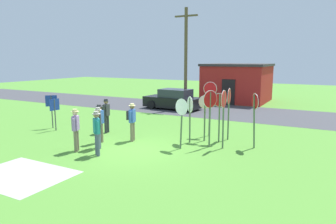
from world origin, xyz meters
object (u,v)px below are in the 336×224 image
Objects in this scene: stop_sign_far_back at (190,111)px; person_holding_notes at (98,125)px; person_in_teal at (76,128)px; stop_sign_rear_right at (210,108)px; stop_sign_low_front at (224,109)px; person_in_blue at (97,131)px; person_on_left at (100,121)px; stop_sign_rear_left at (210,100)px; utility_pole at (186,57)px; parked_car_on_street at (173,100)px; stop_sign_center_cluster at (255,112)px; stop_sign_leaning_right at (182,115)px; info_panel_leftmost at (55,109)px; stop_sign_leaning_left at (205,111)px; person_with_sunhat at (106,113)px; stop_sign_tallest at (219,110)px; info_panel_middle at (52,106)px; person_in_dark_shirt at (132,119)px; stop_sign_nearest at (229,105)px.

person_holding_notes is (-2.99, -2.63, -0.43)m from stop_sign_far_back.
stop_sign_far_back reaches higher than person_in_teal.
stop_sign_low_front is at bearing 6.08° from stop_sign_rear_right.
person_in_blue and person_on_left have the same top height.
stop_sign_rear_left is 6.37m from person_in_teal.
person_holding_notes is at bearing -83.38° from utility_pole.
utility_pole is at bearing 98.97° from person_in_blue.
person_in_teal is at bearing -89.78° from person_on_left.
stop_sign_center_cluster reaches higher than parked_car_on_street.
person_in_blue is 1.00× the size of person_holding_notes.
stop_sign_low_front reaches higher than stop_sign_leaning_right.
parked_car_on_street is 9.53m from info_panel_leftmost.
stop_sign_low_front is 5.45m from person_on_left.
person_in_blue is (-2.86, -4.01, -0.42)m from stop_sign_leaning_left.
person_holding_notes is 4.45m from info_panel_leftmost.
person_holding_notes is (2.04, -10.73, 0.30)m from parked_car_on_street.
person_with_sunhat is at bearing 17.97° from info_panel_leftmost.
stop_sign_rear_right is at bearing 20.57° from person_on_left.
utility_pole is 3.55× the size of stop_sign_far_back.
stop_sign_leaning_right is 0.94× the size of stop_sign_tallest.
stop_sign_far_back is at bearing 6.05° from info_panel_middle.
person_in_dark_shirt is (-2.52, 0.03, -0.41)m from stop_sign_leaning_right.
stop_sign_low_front is 1.37× the size of info_panel_middle.
stop_sign_tallest is (-0.47, 0.87, -0.19)m from stop_sign_low_front.
stop_sign_rear_left is 1.52× the size of person_in_teal.
stop_sign_center_cluster is 0.95× the size of stop_sign_low_front.
parked_car_on_street is at bearing 93.52° from person_with_sunhat.
stop_sign_center_cluster is 1.04× the size of stop_sign_tallest.
stop_sign_tallest is at bearing 31.11° from stop_sign_far_back.
person_in_blue is at bearing -25.03° from info_panel_leftmost.
person_in_teal is (-4.63, -4.08, -0.50)m from stop_sign_tallest.
info_panel_middle is at bearing -176.25° from stop_sign_rear_right.
stop_sign_leaning_left is 7.87m from info_panel_leftmost.
stop_sign_rear_left is (5.34, -6.46, 1.07)m from parked_car_on_street.
person_holding_notes is 1.00× the size of person_on_left.
parked_car_on_street is 9.46m from person_in_dark_shirt.
stop_sign_leaning_right is 4.67m from person_with_sunhat.
stop_sign_nearest is at bearing 33.84° from person_on_left.
stop_sign_tallest is (0.10, 0.93, -0.18)m from stop_sign_rear_right.
stop_sign_leaning_left is 4.75m from person_holding_notes.
person_in_teal is at bearing -135.88° from stop_sign_nearest.
person_on_left is 1.04× the size of info_panel_leftmost.
stop_sign_far_back is 1.03m from stop_sign_leaning_right.
person_on_left is at bearing -81.40° from parked_car_on_street.
utility_pole is 4.26× the size of person_in_teal.
info_panel_leftmost is (-9.91, -1.64, -0.41)m from stop_sign_center_cluster.
info_panel_middle is (-5.37, 0.17, 0.23)m from person_in_dark_shirt.
parked_car_on_street is 2.09× the size of stop_sign_leaning_left.
utility_pole is 8.70m from stop_sign_rear_left.
stop_sign_rear_right reaches higher than stop_sign_far_back.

